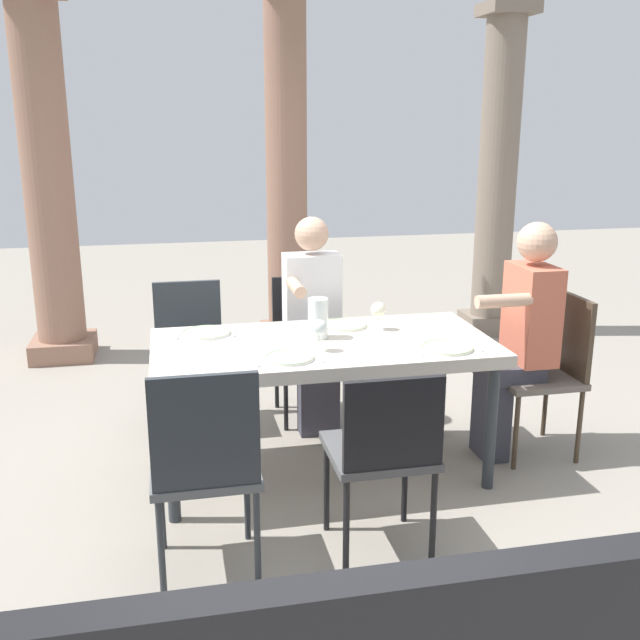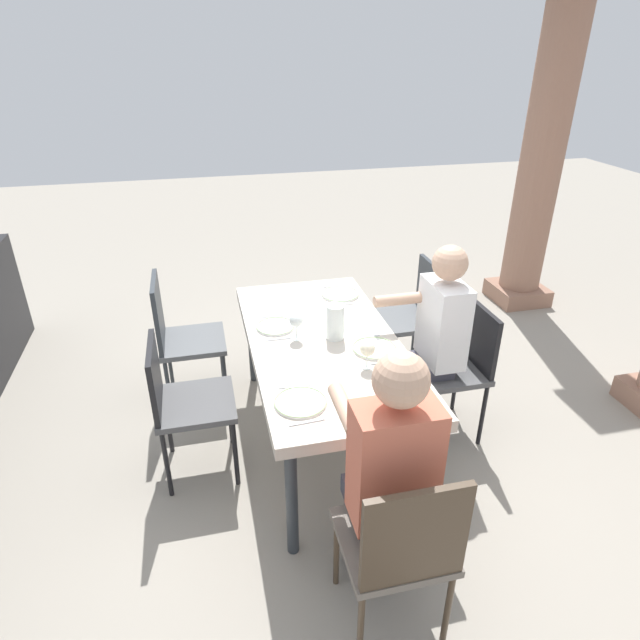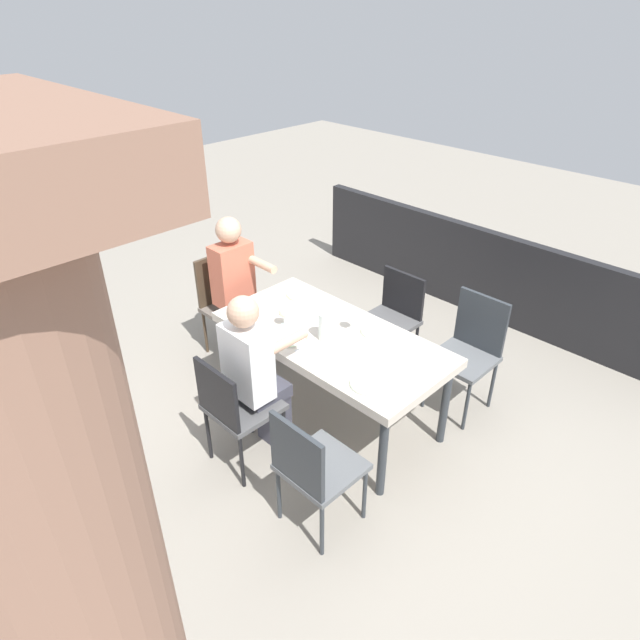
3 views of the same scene
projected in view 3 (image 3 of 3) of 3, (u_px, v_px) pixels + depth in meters
ground_plane at (330, 412)px, 4.43m from camera, size 16.00×16.00×0.00m
dining_table at (331, 342)px, 4.08m from camera, size 1.77×0.87×0.74m
chair_west_north at (312, 466)px, 3.24m from camera, size 0.44×0.44×0.89m
chair_west_south at (470, 347)px, 4.27m from camera, size 0.44×0.44×0.95m
chair_mid_north at (234, 406)px, 3.69m from camera, size 0.44×0.44×0.89m
chair_mid_south at (393, 315)px, 4.73m from camera, size 0.44×0.44×0.88m
chair_head_east at (226, 299)px, 4.95m from camera, size 0.44×0.44×0.92m
diner_woman_green at (256, 373)px, 3.72m from camera, size 0.35×0.49×1.30m
diner_man_white at (238, 287)px, 4.73m from camera, size 0.50×0.35×1.34m
patio_railing at (485, 274)px, 5.56m from camera, size 4.17×0.10×0.90m
plate_0 at (370, 384)px, 3.53m from camera, size 0.26×0.26×0.02m
fork_0 at (388, 395)px, 3.44m from camera, size 0.04×0.17×0.01m
spoon_0 at (352, 375)px, 3.62m from camera, size 0.03×0.17×0.01m
plate_1 at (377, 332)px, 4.06m from camera, size 0.24×0.24×0.02m
wine_glass_1 at (352, 316)px, 4.05m from camera, size 0.08×0.08×0.16m
fork_1 at (393, 340)px, 3.98m from camera, size 0.03×0.17×0.01m
spoon_1 at (362, 325)px, 4.16m from camera, size 0.02×0.17×0.01m
plate_2 at (290, 338)px, 3.99m from camera, size 0.25×0.25×0.02m
wine_glass_2 at (284, 312)px, 4.10m from camera, size 0.08×0.08×0.16m
fork_2 at (304, 347)px, 3.90m from camera, size 0.02×0.17×0.01m
spoon_2 at (276, 331)px, 4.08m from camera, size 0.03×0.17×0.01m
plate_3 at (302, 295)px, 4.55m from camera, size 0.26×0.26×0.02m
fork_3 at (315, 301)px, 4.47m from camera, size 0.02×0.17×0.01m
spoon_3 at (290, 289)px, 4.65m from camera, size 0.03×0.17×0.01m
water_pitcher at (326, 328)px, 3.95m from camera, size 0.11×0.11×0.21m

